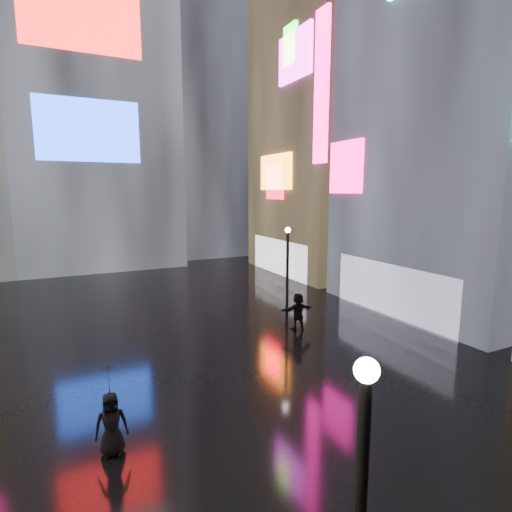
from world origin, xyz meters
TOP-DOWN VIEW (x-y plane):
  - ground at (0.00, 20.00)m, footprint 140.00×140.00m
  - building_right_mid at (15.98, 17.01)m, footprint 10.28×13.70m
  - building_right_far at (15.98, 30.00)m, footprint 10.28×12.00m
  - tower_main at (-3.00, 43.97)m, footprint 16.00×14.20m
  - tower_flank_right at (9.00, 46.00)m, footprint 12.00×12.00m
  - lamp_far at (5.17, 18.67)m, footprint 0.30×0.30m
  - pedestrian_4 at (-4.79, 11.10)m, footprint 0.90×0.63m
  - pedestrian_5 at (5.06, 17.36)m, footprint 1.81×0.64m
  - umbrella_2 at (-4.79, 11.10)m, footprint 1.23×1.23m

SIDE VIEW (x-z plane):
  - ground at x=0.00m, z-range 0.00..0.00m
  - pedestrian_4 at x=-4.79m, z-range 0.00..1.76m
  - pedestrian_5 at x=5.06m, z-range 0.00..1.92m
  - umbrella_2 at x=-4.79m, z-range 1.76..2.56m
  - lamp_far at x=5.17m, z-range 0.34..5.54m
  - building_right_far at x=15.98m, z-range -0.02..27.98m
  - building_right_mid at x=15.98m, z-range -0.01..29.99m
  - tower_flank_right at x=9.00m, z-range 0.00..34.00m
  - tower_main at x=-3.00m, z-range 0.01..42.01m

